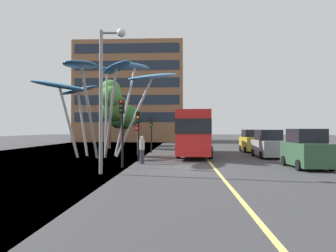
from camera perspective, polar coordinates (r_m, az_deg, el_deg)
name	(u,v)px	position (r m, az deg, el deg)	size (l,w,h in m)	color
ground	(173,169)	(17.46, 0.90, -8.11)	(120.00, 240.00, 0.10)	#38383A
red_bus	(196,131)	(26.22, 5.22, -0.90)	(3.32, 11.41, 3.86)	red
leaf_sculpture	(104,82)	(25.42, -12.01, 8.16)	(11.44, 11.14, 8.39)	#9EA0A5
traffic_light_kerb_near	(122,119)	(17.70, -8.63, 1.37)	(0.28, 0.42, 3.93)	black
traffic_light_kerb_far	(138,125)	(21.20, -5.62, 0.13)	(0.28, 0.42, 3.45)	black
traffic_light_island_mid	(151,128)	(28.78, -3.15, -0.30)	(0.28, 0.42, 3.29)	black
car_parked_near	(306,150)	(19.13, 24.52, -4.10)	(1.93, 3.81, 2.25)	#2D5138
car_parked_mid	(268,145)	(25.28, 18.31, -3.34)	(1.96, 4.20, 2.19)	gray
car_parked_far	(252,141)	(31.14, 15.45, -2.81)	(1.94, 4.00, 2.20)	gold
street_lamp	(107,81)	(15.58, -11.46, 8.29)	(1.34, 0.44, 7.27)	gray
tree_pavement_near	(112,102)	(36.27, -10.40, 4.55)	(3.30, 4.05, 8.06)	brown
tree_pavement_far	(124,117)	(41.97, -8.29, 1.71)	(4.25, 5.05, 5.66)	brown
pedestrian	(142,150)	(19.65, -4.90, -4.47)	(0.34, 0.34, 1.80)	#2D3342
no_entry_sign	(138,135)	(26.65, -5.74, -1.65)	(0.60, 0.12, 2.64)	gray
backdrop_building	(133,95)	(60.36, -6.65, 5.87)	(19.72, 13.35, 18.15)	#8E6042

